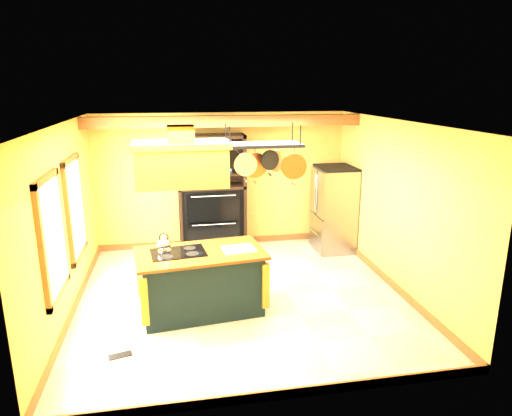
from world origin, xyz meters
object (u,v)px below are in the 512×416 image
object	(u,v)px
kitchen_island	(201,281)
refrigerator	(333,211)
pot_rack	(263,154)
hutch	(212,206)
range_hood	(182,161)

from	to	relation	value
kitchen_island	refrigerator	size ratio (longest dim) A/B	1.16
pot_rack	kitchen_island	bearing A→B (deg)	179.97
hutch	refrigerator	bearing A→B (deg)	-11.17
range_hood	kitchen_island	bearing A→B (deg)	0.15
kitchen_island	hutch	bearing A→B (deg)	74.45
kitchen_island	pot_rack	bearing A→B (deg)	-6.81
kitchen_island	range_hood	bearing A→B (deg)	173.37
range_hood	hutch	xyz separation A→B (m)	(0.60, 2.61, -1.34)
hutch	range_hood	bearing A→B (deg)	-102.95
range_hood	pot_rack	xyz separation A→B (m)	(1.11, 0.00, 0.07)
kitchen_island	refrigerator	distance (m)	3.52
pot_rack	refrigerator	bearing A→B (deg)	49.19
kitchen_island	hutch	size ratio (longest dim) A/B	0.83
pot_rack	refrigerator	xyz separation A→B (m)	(1.85, 2.14, -1.50)
kitchen_island	pot_rack	distance (m)	2.05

